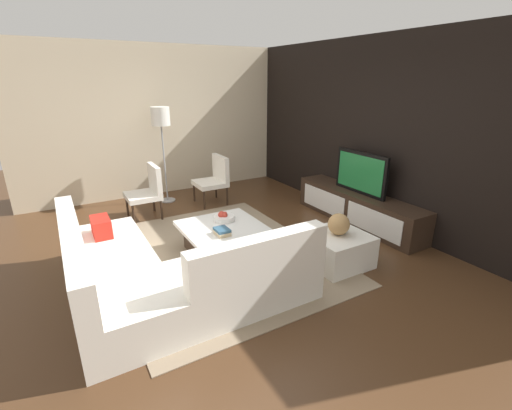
% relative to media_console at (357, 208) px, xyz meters
% --- Properties ---
extents(ground_plane, '(14.00, 14.00, 0.00)m').
position_rel_media_console_xyz_m(ground_plane, '(0.00, -2.40, -0.25)').
color(ground_plane, '#4C301C').
extents(feature_wall_back, '(6.40, 0.12, 2.80)m').
position_rel_media_console_xyz_m(feature_wall_back, '(0.00, 0.30, 1.15)').
color(feature_wall_back, black).
rests_on(feature_wall_back, ground).
extents(side_wall_left, '(0.12, 5.20, 2.80)m').
position_rel_media_console_xyz_m(side_wall_left, '(-3.20, -2.20, 1.15)').
color(side_wall_left, beige).
rests_on(side_wall_left, ground).
extents(area_rug, '(3.24, 2.56, 0.01)m').
position_rel_media_console_xyz_m(area_rug, '(-0.10, -2.40, -0.24)').
color(area_rug, gray).
rests_on(area_rug, ground).
extents(media_console, '(2.35, 0.49, 0.50)m').
position_rel_media_console_xyz_m(media_console, '(0.00, 0.00, 0.00)').
color(media_console, '#332319').
rests_on(media_console, ground).
extents(television, '(0.99, 0.06, 0.64)m').
position_rel_media_console_xyz_m(television, '(0.00, 0.00, 0.57)').
color(television, black).
rests_on(television, media_console).
extents(sectional_couch, '(2.31, 2.28, 0.84)m').
position_rel_media_console_xyz_m(sectional_couch, '(0.50, -3.29, 0.04)').
color(sectional_couch, white).
rests_on(sectional_couch, ground).
extents(coffee_table, '(1.05, 1.01, 0.38)m').
position_rel_media_console_xyz_m(coffee_table, '(-0.10, -2.30, -0.05)').
color(coffee_table, '#332319').
rests_on(coffee_table, ground).
extents(accent_chair_near, '(0.56, 0.52, 0.87)m').
position_rel_media_console_xyz_m(accent_chair_near, '(-1.91, -2.79, 0.24)').
color(accent_chair_near, '#332319').
rests_on(accent_chair_near, ground).
extents(floor_lamp, '(0.32, 0.32, 1.73)m').
position_rel_media_console_xyz_m(floor_lamp, '(-2.57, -2.31, 1.21)').
color(floor_lamp, '#A5A5AA').
rests_on(floor_lamp, ground).
extents(ottoman, '(0.70, 0.70, 0.40)m').
position_rel_media_console_xyz_m(ottoman, '(0.86, -1.21, -0.05)').
color(ottoman, white).
rests_on(ottoman, ground).
extents(fruit_bowl, '(0.28, 0.28, 0.14)m').
position_rel_media_console_xyz_m(fruit_bowl, '(-0.28, -2.20, 0.18)').
color(fruit_bowl, silver).
rests_on(fruit_bowl, coffee_table).
extents(accent_chair_far, '(0.57, 0.53, 0.87)m').
position_rel_media_console_xyz_m(accent_chair_far, '(-2.04, -1.55, 0.24)').
color(accent_chair_far, '#332319').
rests_on(accent_chair_far, ground).
extents(decorative_ball, '(0.26, 0.26, 0.26)m').
position_rel_media_console_xyz_m(decorative_ball, '(0.86, -1.21, 0.28)').
color(decorative_ball, '#AD8451').
rests_on(decorative_ball, ottoman).
extents(book_stack, '(0.22, 0.16, 0.08)m').
position_rel_media_console_xyz_m(book_stack, '(0.12, -2.41, 0.17)').
color(book_stack, '#CCB78C').
rests_on(book_stack, coffee_table).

